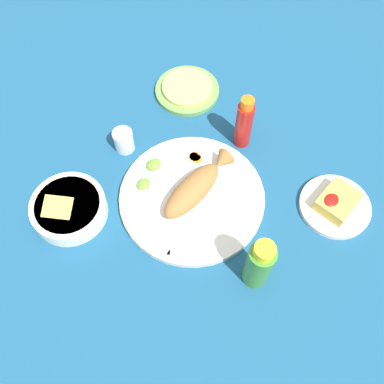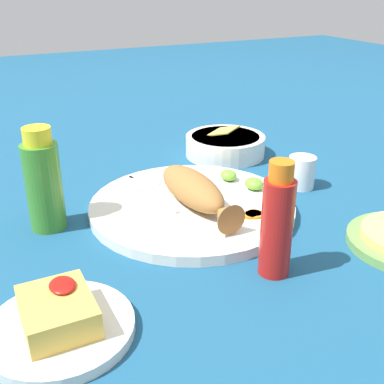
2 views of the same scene
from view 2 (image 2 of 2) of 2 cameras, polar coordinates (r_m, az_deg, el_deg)
The scene contains 16 objects.
ground_plane at distance 0.86m, azimuth 0.00°, elevation -2.30°, with size 4.00×4.00×0.00m, color navy.
main_plate at distance 0.86m, azimuth 0.00°, elevation -1.76°, with size 0.36×0.36×0.02m, color silver.
fried_fish at distance 0.83m, azimuth 0.46°, elevation 0.13°, with size 0.23×0.07×0.06m.
fork_near at distance 0.90m, azimuth -5.35°, elevation 0.10°, with size 0.19×0.04×0.00m.
fork_far at distance 0.93m, azimuth -3.15°, elevation 1.02°, with size 0.16×0.12×0.00m.
carrot_slice_near at distance 0.81m, azimuth 7.37°, elevation -2.66°, with size 0.03×0.03×0.00m, color orange.
carrot_slice_mid at distance 0.81m, azimuth 6.74°, elevation -2.74°, with size 0.03×0.03×0.00m, color orange.
carrot_slice_far at distance 0.82m, azimuth 7.46°, elevation -2.55°, with size 0.03×0.03×0.00m, color orange.
lime_wedge_main at distance 0.91m, azimuth 7.38°, elevation 0.97°, with size 0.04×0.03×0.02m, color #6BB233.
lime_wedge_side at distance 0.95m, azimuth 4.34°, elevation 1.99°, with size 0.04×0.03×0.02m, color #6BB233.
hot_sauce_bottle_red at distance 0.67m, azimuth 10.05°, elevation -3.65°, with size 0.04×0.04×0.17m.
hot_sauce_bottle_green at distance 0.81m, azimuth -17.20°, elevation 1.10°, with size 0.06×0.06×0.17m.
salt_cup at distance 0.97m, azimuth 12.94°, elevation 2.03°, with size 0.05×0.05×0.06m.
side_plate_fries at distance 0.61m, azimuth -15.36°, elevation -15.36°, with size 0.18×0.18×0.01m, color silver.
fries_pile at distance 0.59m, azimuth -15.61°, elevation -13.40°, with size 0.10×0.08×0.04m.
guacamole_bowl at distance 1.13m, azimuth 3.95°, elevation 5.68°, with size 0.18×0.18×0.06m.
Camera 2 is at (-0.69, 0.34, 0.39)m, focal length 45.00 mm.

